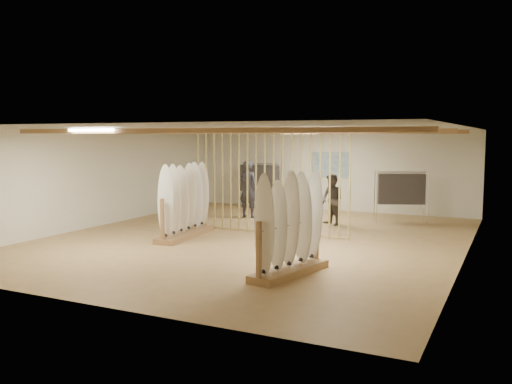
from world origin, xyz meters
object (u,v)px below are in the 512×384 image
at_px(rack_left, 185,213).
at_px(shopper_b, 332,196).
at_px(rack_right, 290,241).
at_px(clothing_rack_a, 259,178).
at_px(clothing_rack_b, 401,189).
at_px(shopper_a, 248,185).

height_order(rack_left, shopper_b, rack_left).
distance_m(rack_left, shopper_b, 4.48).
relative_size(rack_right, shopper_b, 1.21).
relative_size(clothing_rack_a, clothing_rack_b, 1.06).
relative_size(clothing_rack_b, shopper_b, 0.94).
xyz_separation_m(shopper_a, shopper_b, (2.88, -0.28, -0.20)).
relative_size(rack_left, shopper_b, 1.39).
relative_size(rack_left, clothing_rack_a, 1.41).
height_order(rack_left, clothing_rack_b, rack_left).
height_order(clothing_rack_b, shopper_b, shopper_b).
relative_size(rack_right, clothing_rack_a, 1.23).
bearing_deg(clothing_rack_a, clothing_rack_b, -3.46).
bearing_deg(shopper_a, rack_right, 129.88).
bearing_deg(rack_right, clothing_rack_a, 131.26).
bearing_deg(rack_left, shopper_b, 46.08).
xyz_separation_m(rack_right, clothing_rack_a, (-4.56, 8.25, 0.44)).
height_order(clothing_rack_a, shopper_b, shopper_b).
distance_m(rack_right, shopper_a, 7.28).
relative_size(rack_left, shopper_a, 1.13).
distance_m(shopper_a, shopper_b, 2.90).
bearing_deg(shopper_a, clothing_rack_a, -66.69).
height_order(rack_right, shopper_b, rack_right).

